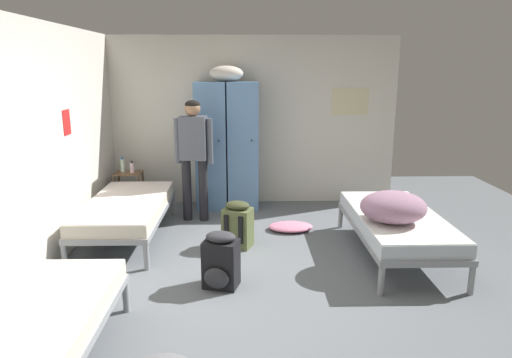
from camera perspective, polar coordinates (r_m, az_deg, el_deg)
ground_plane at (r=4.71m, az=0.08°, el=-12.08°), size 8.58×8.58×0.00m
room_backdrop at (r=5.62m, az=-12.39°, el=5.23°), size 4.33×5.42×2.51m
locker_bank at (r=6.73m, az=-3.59°, el=4.46°), size 0.90×0.55×2.07m
shelf_unit at (r=6.95m, az=-15.46°, el=-0.99°), size 0.38×0.30×0.57m
bed_right at (r=5.32m, az=17.02°, el=-5.22°), size 0.90×1.90×0.49m
bed_left_rear at (r=5.81m, az=-15.78°, el=-3.53°), size 0.90×1.90×0.49m
bed_left_front at (r=3.48m, az=-26.98°, el=-16.59°), size 0.90×1.90×0.49m
bedding_heap at (r=4.94m, az=16.66°, el=-3.34°), size 0.68×0.61×0.32m
person_traveler at (r=6.18m, az=-7.72°, el=3.67°), size 0.51×0.25×1.63m
water_bottle at (r=6.91m, az=-16.23°, el=1.65°), size 0.06×0.06×0.22m
lotion_bottle at (r=6.83m, az=-15.13°, el=1.37°), size 0.06×0.06×0.17m
backpack_black at (r=4.44m, az=-4.39°, el=-10.12°), size 0.37×0.39×0.55m
backpack_olive at (r=5.39m, az=-2.24°, el=-5.70°), size 0.38×0.40×0.55m
clothes_pile_pink at (r=5.98m, az=4.31°, el=-5.91°), size 0.57×0.39×0.09m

